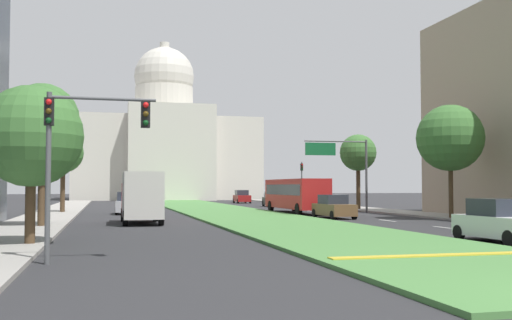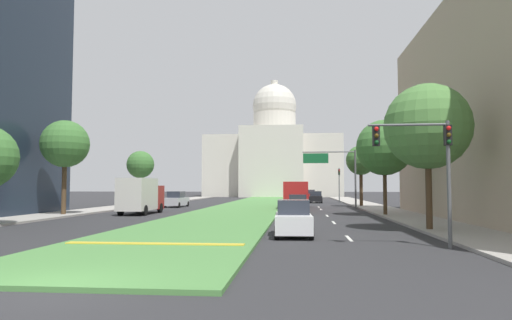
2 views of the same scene
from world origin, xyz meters
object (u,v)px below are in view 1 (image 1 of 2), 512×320
street_tree_right_far (358,153)px  box_truck_delivery (142,197)px  traffic_light_near_left (78,139)px  street_tree_left_mid (43,120)px  street_tree_left_far (63,153)px  sedan_distant (127,204)px  sedan_midblock (334,207)px  overhead_guide_sign (343,160)px  street_tree_left_near (31,137)px  capitol_building (164,149)px  city_bus (296,193)px  traffic_light_far_right (302,178)px  street_tree_right_mid (450,138)px  sedan_very_far (242,197)px  sedan_far_horizon (274,200)px  sedan_lead_stopped (498,222)px

street_tree_right_far → box_truck_delivery: bearing=-143.7°
traffic_light_near_left → street_tree_left_mid: street_tree_left_mid is taller
street_tree_left_far → sedan_distant: bearing=-23.9°
sedan_midblock → sedan_distant: sedan_distant is taller
overhead_guide_sign → street_tree_left_near: overhead_guide_sign is taller
traffic_light_near_left → street_tree_left_far: street_tree_left_far is taller
capitol_building → traffic_light_near_left: 92.75m
street_tree_left_mid → city_bus: 24.54m
traffic_light_far_right → overhead_guide_sign: size_ratio=0.80×
street_tree_right_mid → sedan_distant: (-21.70, 14.19, -4.86)m
city_bus → street_tree_left_near: bearing=-126.8°
street_tree_left_far → city_bus: bearing=-12.5°
capitol_building → street_tree_left_mid: (-13.80, -75.73, -3.22)m
overhead_guide_sign → sedan_very_far: overhead_guide_sign is taller
sedan_far_horizon → box_truck_delivery: box_truck_delivery is taller
capitol_building → street_tree_left_near: size_ratio=5.13×
street_tree_left_far → sedan_distant: 7.27m
street_tree_right_mid → sedan_lead_stopped: (-7.48, -15.45, -4.88)m
street_tree_right_far → city_bus: size_ratio=0.67×
street_tree_left_near → overhead_guide_sign: bearing=47.1°
street_tree_right_mid → sedan_midblock: bearing=152.7°
street_tree_right_far → sedan_distant: street_tree_right_far is taller
street_tree_right_mid → box_truck_delivery: bearing=178.0°
traffic_light_near_left → sedan_far_horizon: 51.70m
sedan_far_horizon → street_tree_left_far: bearing=-150.3°
sedan_far_horizon → capitol_building: bearing=100.9°
street_tree_right_far → sedan_very_far: street_tree_right_far is taller
street_tree_left_far → city_bus: 20.35m
sedan_very_far → city_bus: size_ratio=0.41×
traffic_light_near_left → sedan_far_horizon: bearing=67.6°
traffic_light_near_left → street_tree_left_near: (-1.97, 5.46, 0.46)m
sedan_far_horizon → sedan_midblock: bearing=-96.0°
traffic_light_far_right → street_tree_right_far: 13.27m
traffic_light_near_left → sedan_very_far: traffic_light_near_left is taller
overhead_guide_sign → city_bus: 5.22m
box_truck_delivery → street_tree_right_mid: bearing=-2.0°
box_truck_delivery → street_tree_right_far: bearing=36.3°
traffic_light_far_right → overhead_guide_sign: 17.78m
street_tree_left_mid → street_tree_right_mid: street_tree_left_mid is taller
sedan_midblock → capitol_building: bearing=94.8°
street_tree_left_far → city_bus: size_ratio=0.63×
street_tree_left_mid → street_tree_right_mid: (26.92, 2.15, -0.33)m
street_tree_left_near → city_bus: (18.77, 25.07, -2.49)m
street_tree_left_far → sedan_far_horizon: bearing=29.7°
street_tree_left_far → sedan_very_far: 35.64m
traffic_light_far_right → sedan_lead_stopped: 45.56m
traffic_light_far_right → street_tree_right_far: street_tree_right_far is taller
city_bus → street_tree_left_far: bearing=167.5°
traffic_light_far_right → sedan_far_horizon: size_ratio=1.17×
street_tree_left_near → sedan_far_horizon: 47.61m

